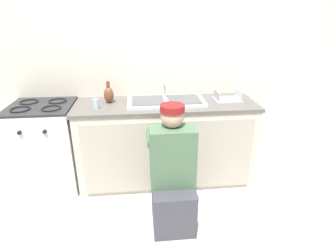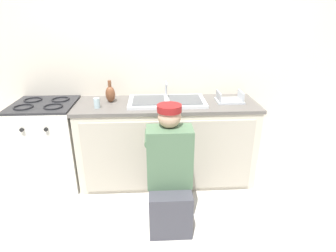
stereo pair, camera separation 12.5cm
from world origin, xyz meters
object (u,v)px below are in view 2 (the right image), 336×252
dish_rack_tray (229,99)px  water_glass (97,103)px  stove_range (50,144)px  spice_bottle_pepper (110,94)px  vase_decorative (110,94)px  plumber_person (170,178)px  sink_double_basin (167,101)px

dish_rack_tray → water_glass: bearing=-174.5°
stove_range → water_glass: 0.76m
spice_bottle_pepper → dish_rack_tray: (1.28, -0.18, -0.03)m
stove_range → dish_rack_tray: (1.94, 0.01, 0.47)m
stove_range → spice_bottle_pepper: 0.84m
dish_rack_tray → water_glass: size_ratio=2.80×
stove_range → dish_rack_tray: bearing=0.2°
stove_range → vase_decorative: (0.68, 0.07, 0.53)m
dish_rack_tray → vase_decorative: 1.26m
spice_bottle_pepper → water_glass: (-0.09, -0.31, -0.00)m
water_glass → spice_bottle_pepper: bearing=73.9°
vase_decorative → stove_range: bearing=-174.4°
dish_rack_tray → plumber_person: bearing=-131.9°
plumber_person → vase_decorative: (-0.57, 0.82, 0.53)m
vase_decorative → spice_bottle_pepper: bearing=99.9°
sink_double_basin → vase_decorative: vase_decorative is taller
stove_range → spice_bottle_pepper: (0.66, 0.19, 0.49)m
sink_double_basin → vase_decorative: 0.60m
spice_bottle_pepper → vase_decorative: 0.13m
stove_range → plumber_person: (1.26, -0.75, 0.00)m
plumber_person → dish_rack_tray: size_ratio=3.94×
dish_rack_tray → water_glass: 1.37m
vase_decorative → water_glass: (-0.11, -0.19, -0.04)m
dish_rack_tray → spice_bottle_pepper: bearing=172.0°
sink_double_basin → water_glass: 0.71m
sink_double_basin → dish_rack_tray: (0.66, 0.01, 0.01)m
dish_rack_tray → stove_range: bearing=-179.8°
spice_bottle_pepper → water_glass: 0.32m
sink_double_basin → spice_bottle_pepper: (-0.61, 0.18, 0.03)m
sink_double_basin → spice_bottle_pepper: bearing=163.3°
plumber_person → spice_bottle_pepper: plumber_person is taller
plumber_person → spice_bottle_pepper: (-0.60, 0.94, 0.49)m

